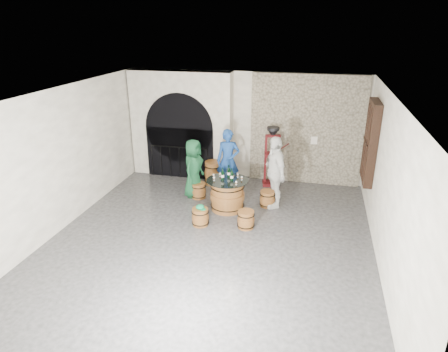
% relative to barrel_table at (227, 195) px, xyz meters
% --- Properties ---
extents(ground, '(8.00, 8.00, 0.00)m').
position_rel_barrel_table_xyz_m(ground, '(-0.02, -1.61, -0.40)').
color(ground, '#2B2B2D').
rests_on(ground, ground).
extents(wall_back, '(8.00, 0.00, 8.00)m').
position_rel_barrel_table_xyz_m(wall_back, '(-0.02, 2.39, 1.20)').
color(wall_back, silver).
rests_on(wall_back, ground).
extents(wall_front, '(8.00, 0.00, 8.00)m').
position_rel_barrel_table_xyz_m(wall_front, '(-0.02, -5.61, 1.20)').
color(wall_front, silver).
rests_on(wall_front, ground).
extents(wall_left, '(0.00, 8.00, 8.00)m').
position_rel_barrel_table_xyz_m(wall_left, '(-3.52, -1.61, 1.20)').
color(wall_left, silver).
rests_on(wall_left, ground).
extents(wall_right, '(0.00, 8.00, 8.00)m').
position_rel_barrel_table_xyz_m(wall_right, '(3.48, -1.61, 1.20)').
color(wall_right, silver).
rests_on(wall_right, ground).
extents(ceiling, '(8.00, 8.00, 0.00)m').
position_rel_barrel_table_xyz_m(ceiling, '(-0.02, -1.61, 2.80)').
color(ceiling, beige).
rests_on(ceiling, wall_back).
extents(stone_facing_panel, '(3.20, 0.12, 3.18)m').
position_rel_barrel_table_xyz_m(stone_facing_panel, '(1.78, 2.33, 1.20)').
color(stone_facing_panel, gray).
rests_on(stone_facing_panel, ground).
extents(arched_opening, '(3.10, 0.60, 3.19)m').
position_rel_barrel_table_xyz_m(arched_opening, '(-1.92, 2.13, 1.18)').
color(arched_opening, silver).
rests_on(arched_opening, ground).
extents(shuttered_window, '(0.23, 1.10, 2.00)m').
position_rel_barrel_table_xyz_m(shuttered_window, '(3.36, 0.79, 1.40)').
color(shuttered_window, black).
rests_on(shuttered_window, wall_right).
extents(barrel_table, '(1.06, 1.06, 0.81)m').
position_rel_barrel_table_xyz_m(barrel_table, '(0.00, 0.00, 0.00)').
color(barrel_table, brown).
rests_on(barrel_table, ground).
extents(barrel_stool_left, '(0.41, 0.41, 0.43)m').
position_rel_barrel_table_xyz_m(barrel_stool_left, '(-0.93, 0.52, -0.19)').
color(barrel_stool_left, brown).
rests_on(barrel_stool_left, ground).
extents(barrel_stool_far, '(0.41, 0.41, 0.43)m').
position_rel_barrel_table_xyz_m(barrel_stool_far, '(-0.23, 1.04, -0.19)').
color(barrel_stool_far, brown).
rests_on(barrel_stool_far, ground).
extents(barrel_stool_right, '(0.41, 0.41, 0.43)m').
position_rel_barrel_table_xyz_m(barrel_stool_right, '(0.98, 0.43, -0.19)').
color(barrel_stool_right, brown).
rests_on(barrel_stool_right, ground).
extents(barrel_stool_near_right, '(0.41, 0.41, 0.43)m').
position_rel_barrel_table_xyz_m(barrel_stool_near_right, '(0.64, -0.85, -0.19)').
color(barrel_stool_near_right, brown).
rests_on(barrel_stool_near_right, ground).
extents(barrel_stool_near_left, '(0.41, 0.41, 0.43)m').
position_rel_barrel_table_xyz_m(barrel_stool_near_left, '(-0.44, -0.97, -0.19)').
color(barrel_stool_near_left, brown).
rests_on(barrel_stool_near_left, ground).
extents(green_cap, '(0.24, 0.20, 0.11)m').
position_rel_barrel_table_xyz_m(green_cap, '(-0.43, -0.97, 0.07)').
color(green_cap, '#0B7C48').
rests_on(green_cap, barrel_stool_near_left).
extents(person_green, '(0.62, 0.86, 1.62)m').
position_rel_barrel_table_xyz_m(person_green, '(-1.08, 0.60, 0.41)').
color(person_green, '#134425').
rests_on(person_green, ground).
extents(person_blue, '(0.70, 0.51, 1.77)m').
position_rel_barrel_table_xyz_m(person_blue, '(-0.27, 1.25, 0.48)').
color(person_blue, navy).
rests_on(person_blue, ground).
extents(person_white, '(0.92, 1.19, 1.88)m').
position_rel_barrel_table_xyz_m(person_white, '(1.12, 0.49, 0.54)').
color(person_white, silver).
rests_on(person_white, ground).
extents(wine_bottle_left, '(0.08, 0.08, 0.32)m').
position_rel_barrel_table_xyz_m(wine_bottle_left, '(-0.12, -0.01, 0.54)').
color(wine_bottle_left, black).
rests_on(wine_bottle_left, barrel_table).
extents(wine_bottle_center, '(0.08, 0.08, 0.32)m').
position_rel_barrel_table_xyz_m(wine_bottle_center, '(0.11, -0.02, 0.54)').
color(wine_bottle_center, black).
rests_on(wine_bottle_center, barrel_table).
extents(wine_bottle_right, '(0.08, 0.08, 0.32)m').
position_rel_barrel_table_xyz_m(wine_bottle_right, '(-0.01, 0.20, 0.54)').
color(wine_bottle_right, black).
rests_on(wine_bottle_right, barrel_table).
extents(tasting_glass_a, '(0.05, 0.05, 0.10)m').
position_rel_barrel_table_xyz_m(tasting_glass_a, '(-0.32, -0.11, 0.46)').
color(tasting_glass_a, '#B76123').
rests_on(tasting_glass_a, barrel_table).
extents(tasting_glass_b, '(0.05, 0.05, 0.10)m').
position_rel_barrel_table_xyz_m(tasting_glass_b, '(0.35, 0.08, 0.46)').
color(tasting_glass_b, '#B76123').
rests_on(tasting_glass_b, barrel_table).
extents(tasting_glass_c, '(0.05, 0.05, 0.10)m').
position_rel_barrel_table_xyz_m(tasting_glass_c, '(-0.24, 0.19, 0.46)').
color(tasting_glass_c, '#B76123').
rests_on(tasting_glass_c, barrel_table).
extents(tasting_glass_d, '(0.05, 0.05, 0.10)m').
position_rel_barrel_table_xyz_m(tasting_glass_d, '(0.21, 0.25, 0.46)').
color(tasting_glass_d, '#B76123').
rests_on(tasting_glass_d, barrel_table).
extents(tasting_glass_e, '(0.05, 0.05, 0.10)m').
position_rel_barrel_table_xyz_m(tasting_glass_e, '(0.28, -0.26, 0.46)').
color(tasting_glass_e, '#B76123').
rests_on(tasting_glass_e, barrel_table).
extents(tasting_glass_f, '(0.05, 0.05, 0.10)m').
position_rel_barrel_table_xyz_m(tasting_glass_f, '(-0.38, 0.07, 0.46)').
color(tasting_glass_f, '#B76123').
rests_on(tasting_glass_f, barrel_table).
extents(side_barrel, '(0.52, 0.52, 0.70)m').
position_rel_barrel_table_xyz_m(side_barrel, '(-0.79, 1.57, -0.06)').
color(side_barrel, brown).
rests_on(side_barrel, ground).
extents(corking_press, '(0.75, 0.48, 1.75)m').
position_rel_barrel_table_xyz_m(corking_press, '(0.88, 1.89, 0.62)').
color(corking_press, '#4A0C0E').
rests_on(corking_press, ground).
extents(control_box, '(0.18, 0.10, 0.22)m').
position_rel_barrel_table_xyz_m(control_box, '(2.03, 2.25, 0.95)').
color(control_box, silver).
rests_on(control_box, wall_back).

